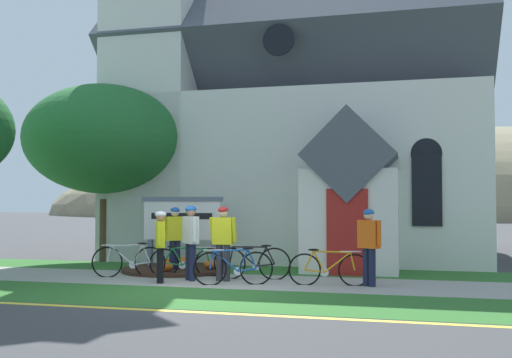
% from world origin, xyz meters
% --- Properties ---
extents(ground, '(140.00, 140.00, 0.00)m').
position_xyz_m(ground, '(0.00, 4.00, 0.00)').
color(ground, '#3D3D3F').
extents(sidewalk_slab, '(32.00, 2.39, 0.01)m').
position_xyz_m(sidewalk_slab, '(0.77, 1.59, 0.01)').
color(sidewalk_slab, '#99968E').
rests_on(sidewalk_slab, ground).
extents(grass_verge, '(32.00, 2.38, 0.01)m').
position_xyz_m(grass_verge, '(0.77, -0.80, 0.00)').
color(grass_verge, '#2D6628').
rests_on(grass_verge, ground).
extents(church_lawn, '(24.00, 2.01, 0.01)m').
position_xyz_m(church_lawn, '(0.77, 3.79, 0.00)').
color(church_lawn, '#2D6628').
rests_on(church_lawn, ground).
extents(curb_paint_stripe, '(28.00, 0.16, 0.01)m').
position_xyz_m(curb_paint_stripe, '(0.77, -2.14, 0.00)').
color(curb_paint_stripe, yellow).
rests_on(curb_paint_stripe, ground).
extents(church_building, '(11.75, 11.56, 12.90)m').
position_xyz_m(church_building, '(0.47, 9.34, 4.85)').
color(church_building, silver).
rests_on(church_building, ground).
extents(church_sign, '(2.21, 0.26, 1.91)m').
position_xyz_m(church_sign, '(-1.55, 3.43, 1.28)').
color(church_sign, slate).
rests_on(church_sign, ground).
extents(flower_bed, '(2.74, 2.74, 0.34)m').
position_xyz_m(flower_bed, '(-1.53, 2.99, 0.07)').
color(flower_bed, '#382319').
rests_on(flower_bed, ground).
extents(bicycle_red, '(1.75, 0.27, 0.80)m').
position_xyz_m(bicycle_red, '(2.58, 1.41, 0.37)').
color(bicycle_red, black).
rests_on(bicycle_red, ground).
extents(bicycle_black, '(1.64, 0.61, 0.83)m').
position_xyz_m(bicycle_black, '(0.57, 1.01, 0.38)').
color(bicycle_black, black).
rests_on(bicycle_black, ground).
extents(bicycle_blue, '(1.72, 0.44, 0.84)m').
position_xyz_m(bicycle_blue, '(-2.18, 1.63, 0.38)').
color(bicycle_blue, black).
rests_on(bicycle_blue, ground).
extents(bicycle_green, '(1.69, 0.60, 0.76)m').
position_xyz_m(bicycle_green, '(-0.90, 2.05, 0.36)').
color(bicycle_green, black).
rests_on(bicycle_green, ground).
extents(bicycle_silver, '(1.78, 0.27, 0.82)m').
position_xyz_m(bicycle_silver, '(0.73, 2.00, 0.39)').
color(bicycle_silver, black).
rests_on(bicycle_silver, ground).
extents(cyclist_in_yellow_jersey, '(0.36, 0.64, 1.58)m').
position_xyz_m(cyclist_in_yellow_jersey, '(-1.07, 0.90, 0.91)').
color(cyclist_in_yellow_jersey, black).
rests_on(cyclist_in_yellow_jersey, ground).
extents(cyclist_in_green_jersey, '(0.65, 0.32, 1.68)m').
position_xyz_m(cyclist_in_green_jersey, '(0.19, 1.49, 0.98)').
color(cyclist_in_green_jersey, '#2D2D33').
rests_on(cyclist_in_green_jersey, ground).
extents(cyclist_in_orange_jersey, '(0.47, 0.63, 1.70)m').
position_xyz_m(cyclist_in_orange_jersey, '(-0.55, 1.41, 1.00)').
color(cyclist_in_orange_jersey, '#191E38').
rests_on(cyclist_in_orange_jersey, ground).
extents(cyclist_in_red_jersey, '(0.55, 0.50, 1.65)m').
position_xyz_m(cyclist_in_red_jersey, '(-1.44, 2.66, 0.96)').
color(cyclist_in_red_jersey, '#191E38').
rests_on(cyclist_in_red_jersey, ground).
extents(cyclist_in_white_jersey, '(0.52, 0.46, 1.63)m').
position_xyz_m(cyclist_in_white_jersey, '(3.42, 1.46, 0.95)').
color(cyclist_in_white_jersey, '#191E38').
rests_on(cyclist_in_white_jersey, ground).
extents(yard_deciduous_tree, '(4.74, 4.74, 5.30)m').
position_xyz_m(yard_deciduous_tree, '(-4.60, 4.85, 3.66)').
color(yard_deciduous_tree, '#4C3823').
rests_on(yard_deciduous_tree, ground).
extents(distant_hill, '(109.16, 49.97, 21.47)m').
position_xyz_m(distant_hill, '(9.51, 66.87, 0.00)').
color(distant_hill, '#847A5B').
rests_on(distant_hill, ground).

